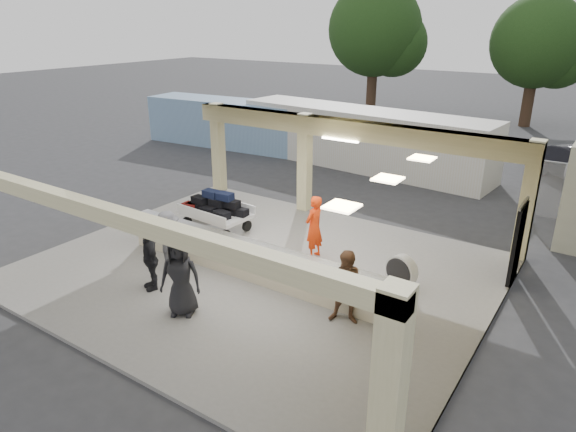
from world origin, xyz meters
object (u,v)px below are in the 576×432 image
Objects in this scene: baggage_handler at (314,227)px; passenger_a at (348,288)px; passenger_b at (150,258)px; passenger_c at (169,243)px; luggage_cart at (216,209)px; passenger_d at (180,276)px; drum_fan at (402,271)px; container_blue at (229,123)px; container_white at (361,138)px; baggage_counter at (247,259)px.

baggage_handler is 1.06× the size of passenger_a.
passenger_a is 5.06m from passenger_b.
baggage_handler reaches higher than passenger_c.
passenger_d reaches higher than luggage_cart.
container_blue is at bearing 159.40° from drum_fan.
drum_fan is 0.50× the size of baggage_handler.
passenger_c is 15.37m from container_blue.
luggage_cart is 9.87m from container_white.
baggage_handler reaches higher than passenger_a.
baggage_counter is 0.87× the size of container_blue.
passenger_d is (1.74, -1.30, 0.07)m from passenger_c.
passenger_b is (-1.61, -1.87, 0.35)m from baggage_counter.
drum_fan is at bearing -18.87° from passenger_c.
passenger_a is 0.99× the size of passenger_c.
container_blue is (-7.89, -0.13, -0.10)m from container_white.
drum_fan is 0.10× the size of container_blue.
baggage_counter is 2.35m from passenger_d.
container_blue reaches higher than luggage_cart.
drum_fan is at bearing 61.50° from passenger_b.
luggage_cart is at bearing 93.82° from passenger_d.
drum_fan is 0.48× the size of passenger_d.
baggage_counter is at bearing 150.74° from passenger_a.
baggage_handler is 4.59m from passenger_b.
passenger_b reaches higher than luggage_cart.
baggage_handler is at bearing 66.66° from baggage_counter.
passenger_c is at bearing -151.78° from baggage_counter.
container_blue reaches higher than passenger_d.
passenger_a is at bearing -8.72° from baggage_counter.
luggage_cart is 4.11m from passenger_b.
container_blue is (-11.30, 9.75, 0.20)m from baggage_handler.
container_white is at bearing -155.62° from baggage_handler.
passenger_c is (-0.24, 0.88, 0.05)m from passenger_b.
passenger_b is (-4.88, -1.37, -0.04)m from passenger_a.
baggage_counter is at bearing -16.15° from passenger_c.
luggage_cart is 1.39× the size of passenger_b.
container_blue is (-14.11, 10.11, 0.64)m from drum_fan.
baggage_handler is 0.15× the size of container_white.
container_white reaches higher than baggage_handler.
luggage_cart is 1.31× the size of passenger_c.
baggage_counter is 3.32m from passenger_a.
container_blue is (-8.58, 12.75, 0.24)m from passenger_c.
passenger_c is at bearing 133.12° from passenger_b.
baggage_handler is at bearing -172.21° from drum_fan.
passenger_c is 0.19× the size of container_blue.
passenger_c reaches higher than drum_fan.
luggage_cart is 3.75m from baggage_handler.
container_white is 1.30× the size of container_blue.
container_blue reaches higher than drum_fan.
passenger_d is at bearing -118.84° from drum_fan.
passenger_c is 2.18m from passenger_d.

